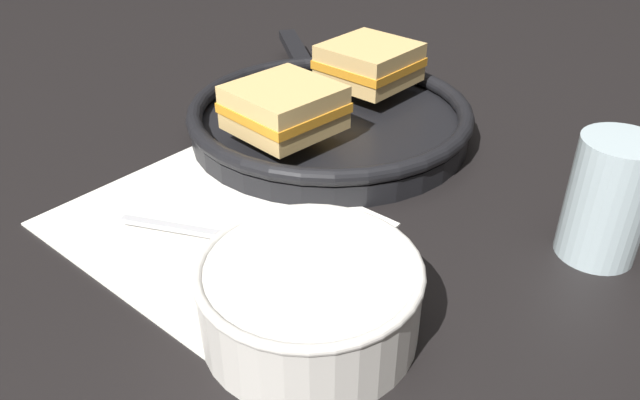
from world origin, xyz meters
TOP-DOWN VIEW (x-y plane):
  - ground_plane at (0.00, 0.00)m, footprint 4.00×4.00m
  - napkin at (-0.05, -0.03)m, footprint 0.28×0.24m
  - soup_bowl at (0.11, -0.06)m, footprint 0.16×0.16m
  - spoon at (-0.01, -0.04)m, footprint 0.14×0.09m
  - skillet at (-0.10, 0.18)m, footprint 0.42×0.34m
  - sandwich_near_left at (-0.09, 0.10)m, footprint 0.10×0.10m
  - sandwich_near_right at (-0.11, 0.26)m, footprint 0.10×0.11m
  - drinking_glass at (0.22, 0.17)m, footprint 0.07×0.07m

SIDE VIEW (x-z plane):
  - ground_plane at x=0.00m, z-range 0.00..0.00m
  - napkin at x=-0.05m, z-range 0.00..0.00m
  - spoon at x=-0.01m, z-range 0.00..0.01m
  - skillet at x=-0.10m, z-range 0.00..0.04m
  - soup_bowl at x=0.11m, z-range 0.00..0.06m
  - drinking_glass at x=0.22m, z-range 0.00..0.11m
  - sandwich_near_left at x=-0.09m, z-range 0.04..0.09m
  - sandwich_near_right at x=-0.11m, z-range 0.04..0.09m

